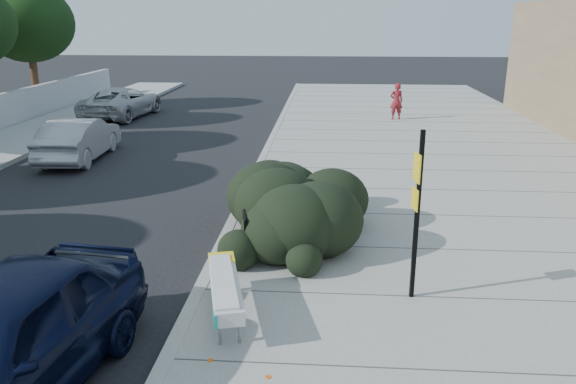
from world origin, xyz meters
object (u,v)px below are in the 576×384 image
object	(u,v)px
bench	(225,286)
sign_post	(417,206)
suv_silver	(122,102)
wagon_silver	(79,139)
pedestrian	(396,101)
bike_rack	(245,232)

from	to	relation	value
bench	sign_post	bearing A→B (deg)	1.66
sign_post	suv_silver	xyz separation A→B (m)	(-10.98, 17.21, -1.01)
wagon_silver	pedestrian	xyz separation A→B (m)	(11.08, 7.53, 0.25)
sign_post	suv_silver	distance (m)	20.44
suv_silver	wagon_silver	bearing A→B (deg)	106.65
bike_rack	sign_post	distance (m)	3.31
sign_post	suv_silver	bearing A→B (deg)	114.00
bike_rack	suv_silver	bearing A→B (deg)	106.54
suv_silver	pedestrian	xyz separation A→B (m)	(12.58, -0.57, 0.25)
bench	sign_post	size ratio (longest dim) A/B	0.76
bench	sign_post	world-z (taller)	sign_post
bench	bike_rack	bearing A→B (deg)	75.76
sign_post	suv_silver	world-z (taller)	sign_post
sign_post	suv_silver	size ratio (longest dim) A/B	0.55
bike_rack	suv_silver	xyz separation A→B (m)	(-8.10, 15.94, 0.00)
bike_rack	pedestrian	size ratio (longest dim) A/B	0.57
sign_post	bike_rack	bearing A→B (deg)	147.58
bench	pedestrian	distance (m)	18.03
bench	pedestrian	bearing A→B (deg)	61.44
sign_post	pedestrian	size ratio (longest dim) A/B	1.74
bench	wagon_silver	bearing A→B (deg)	109.44
wagon_silver	sign_post	bearing A→B (deg)	133.08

